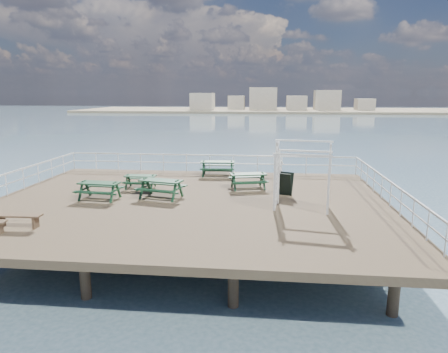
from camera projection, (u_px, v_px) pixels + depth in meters
ground at (189, 204)px, 18.26m from camera, size 18.00×14.00×0.30m
sea_backdrop at (292, 108)px, 147.50m from camera, size 300.00×300.00×9.20m
railing at (197, 171)px, 20.55m from camera, size 17.77×13.76×1.10m
picnic_table_a at (140, 179)px, 20.54m from camera, size 1.63×1.33×0.77m
picnic_table_b at (218, 165)px, 23.68m from camera, size 2.09×1.73×0.97m
picnic_table_c at (248, 178)px, 20.49m from camera, size 2.13×1.88×0.89m
picnic_table_d at (99, 187)px, 18.39m from camera, size 1.97×1.64×0.90m
picnic_table_e at (161, 185)px, 18.64m from camera, size 2.29×2.00×0.97m
flat_bench_far at (18, 218)px, 14.52m from camera, size 1.74×0.47×0.49m
trellis_arbor at (302, 179)px, 16.71m from camera, size 2.52×1.60×2.93m
sandwich_board at (285, 184)px, 19.14m from camera, size 0.82×0.74×1.11m
person at (278, 168)px, 22.12m from camera, size 0.58×0.40×1.51m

